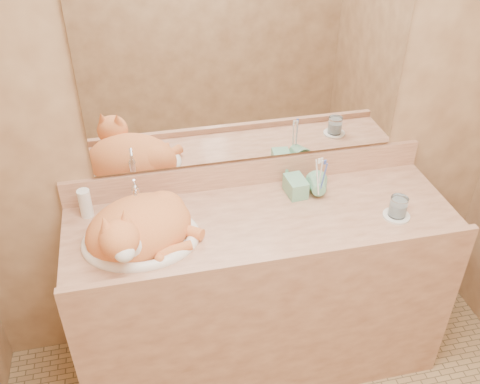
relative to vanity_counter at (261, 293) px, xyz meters
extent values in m
cube|color=brown|center=(0.00, 0.28, 0.82)|extent=(2.40, 0.02, 2.50)
cube|color=white|center=(0.00, 0.26, 0.97)|extent=(1.30, 0.02, 0.80)
imported|color=#71B58E|center=(0.19, 0.09, 0.51)|extent=(0.08, 0.09, 0.17)
imported|color=#71B58E|center=(0.26, 0.08, 0.47)|extent=(0.11, 0.11, 0.09)
cylinder|color=white|center=(0.54, -0.10, 0.43)|extent=(0.11, 0.11, 0.01)
cylinder|color=silver|center=(0.54, -0.10, 0.48)|extent=(0.07, 0.07, 0.08)
cylinder|color=white|center=(-0.70, 0.19, 0.49)|extent=(0.05, 0.05, 0.12)
camera|label=1|loc=(-0.46, -1.65, 1.78)|focal=40.00mm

